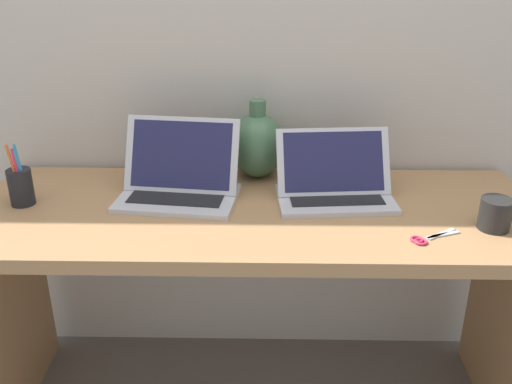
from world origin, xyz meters
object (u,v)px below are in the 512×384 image
(green_vase, at_px, (258,145))
(scissors, at_px, (427,238))
(pen_cup, at_px, (21,186))
(laptop_right, at_px, (334,182))
(coffee_mug, at_px, (496,214))
(laptop_left, at_px, (180,177))

(green_vase, distance_m, scissors, 0.62)
(green_vase, xyz_separation_m, pen_cup, (-0.68, -0.23, -0.05))
(pen_cup, bearing_deg, laptop_right, 3.81)
(green_vase, bearing_deg, pen_cup, -161.19)
(laptop_right, distance_m, pen_cup, 0.91)
(laptop_right, distance_m, coffee_mug, 0.45)
(laptop_left, xyz_separation_m, green_vase, (0.23, 0.16, 0.05))
(laptop_left, height_order, scissors, laptop_left)
(laptop_right, height_order, scissors, laptop_right)
(laptop_right, xyz_separation_m, coffee_mug, (0.41, -0.19, -0.01))
(laptop_right, height_order, coffee_mug, laptop_right)
(laptop_left, bearing_deg, pen_cup, -171.67)
(scissors, bearing_deg, green_vase, 136.40)
(green_vase, xyz_separation_m, coffee_mug, (0.64, -0.36, -0.06))
(laptop_right, bearing_deg, scissors, -49.65)
(green_vase, height_order, scissors, green_vase)
(laptop_right, relative_size, green_vase, 1.40)
(laptop_right, relative_size, coffee_mug, 2.92)
(green_vase, relative_size, pen_cup, 1.34)
(laptop_left, relative_size, scissors, 2.60)
(laptop_right, bearing_deg, laptop_left, 179.33)
(laptop_left, height_order, coffee_mug, laptop_left)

